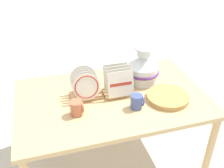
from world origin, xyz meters
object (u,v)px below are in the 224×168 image
(ceramic_vase, at_px, (143,68))
(dish_rack_round_plates, at_px, (85,87))
(mug_terracotta_glaze, at_px, (77,108))
(dish_rack_square_plates, at_px, (118,85))
(wicker_charger_stack, at_px, (168,97))
(mug_cobalt_glaze, at_px, (137,101))

(ceramic_vase, xyz_separation_m, dish_rack_round_plates, (-0.49, -0.11, -0.03))
(mug_terracotta_glaze, bearing_deg, dish_rack_square_plates, 25.61)
(wicker_charger_stack, distance_m, mug_cobalt_glaze, 0.26)
(mug_cobalt_glaze, bearing_deg, wicker_charger_stack, 7.17)
(mug_cobalt_glaze, bearing_deg, ceramic_vase, 62.70)
(ceramic_vase, bearing_deg, wicker_charger_stack, -74.30)
(wicker_charger_stack, bearing_deg, mug_cobalt_glaze, -172.83)
(ceramic_vase, xyz_separation_m, dish_rack_square_plates, (-0.24, -0.12, -0.05))
(mug_terracotta_glaze, bearing_deg, wicker_charger_stack, -0.96)
(dish_rack_square_plates, bearing_deg, dish_rack_round_plates, 175.47)
(ceramic_vase, relative_size, wicker_charger_stack, 0.98)
(ceramic_vase, height_order, mug_terracotta_glaze, ceramic_vase)
(dish_rack_round_plates, height_order, dish_rack_square_plates, dish_rack_round_plates)
(wicker_charger_stack, relative_size, mug_cobalt_glaze, 3.00)
(mug_cobalt_glaze, bearing_deg, dish_rack_square_plates, 109.41)
(dish_rack_round_plates, relative_size, mug_terracotta_glaze, 2.17)
(mug_terracotta_glaze, bearing_deg, mug_cobalt_glaze, -5.95)
(dish_rack_round_plates, bearing_deg, mug_terracotta_glaze, -117.67)
(ceramic_vase, distance_m, wicker_charger_stack, 0.33)
(wicker_charger_stack, xyz_separation_m, mug_terracotta_glaze, (-0.67, 0.01, 0.03))
(ceramic_vase, relative_size, dish_rack_round_plates, 1.35)
(dish_rack_round_plates, height_order, mug_cobalt_glaze, dish_rack_round_plates)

